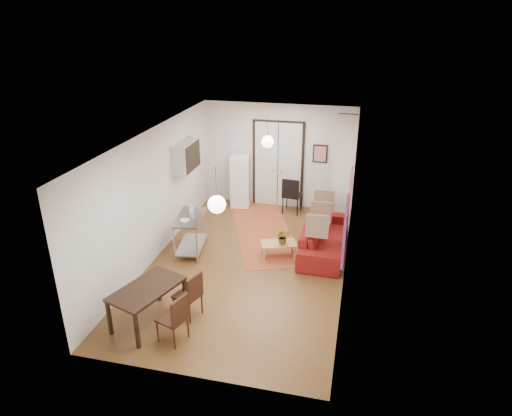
% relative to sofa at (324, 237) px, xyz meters
% --- Properties ---
extents(floor, '(7.00, 7.00, 0.00)m').
position_rel_sofa_xyz_m(floor, '(-1.56, -0.99, -0.35)').
color(floor, brown).
rests_on(floor, ground).
extents(ceiling, '(4.20, 7.00, 0.02)m').
position_rel_sofa_xyz_m(ceiling, '(-1.56, -0.99, 2.55)').
color(ceiling, white).
rests_on(ceiling, wall_back).
extents(wall_back, '(4.20, 0.02, 2.90)m').
position_rel_sofa_xyz_m(wall_back, '(-1.56, 2.51, 1.10)').
color(wall_back, white).
rests_on(wall_back, floor).
extents(wall_front, '(4.20, 0.02, 2.90)m').
position_rel_sofa_xyz_m(wall_front, '(-1.56, -4.49, 1.10)').
color(wall_front, white).
rests_on(wall_front, floor).
extents(wall_left, '(0.02, 7.00, 2.90)m').
position_rel_sofa_xyz_m(wall_left, '(-3.66, -0.99, 1.10)').
color(wall_left, white).
rests_on(wall_left, floor).
extents(wall_right, '(0.02, 7.00, 2.90)m').
position_rel_sofa_xyz_m(wall_right, '(0.54, -0.99, 1.10)').
color(wall_right, white).
rests_on(wall_right, floor).
extents(double_doors, '(1.44, 0.06, 2.50)m').
position_rel_sofa_xyz_m(double_doors, '(-1.56, 2.46, 0.85)').
color(double_doors, white).
rests_on(double_doors, wall_back).
extents(stub_partition, '(0.50, 0.10, 2.90)m').
position_rel_sofa_xyz_m(stub_partition, '(0.29, 1.56, 1.10)').
color(stub_partition, white).
rests_on(stub_partition, floor).
extents(wall_cabinet, '(0.35, 1.00, 0.70)m').
position_rel_sofa_xyz_m(wall_cabinet, '(-3.48, 0.51, 1.55)').
color(wall_cabinet, silver).
rests_on(wall_cabinet, wall_left).
extents(painting_popart, '(0.05, 1.00, 1.00)m').
position_rel_sofa_xyz_m(painting_popart, '(0.51, -2.24, 1.30)').
color(painting_popart, red).
rests_on(painting_popart, wall_right).
extents(painting_abstract, '(0.05, 0.50, 0.60)m').
position_rel_sofa_xyz_m(painting_abstract, '(0.51, -0.19, 1.45)').
color(painting_abstract, '#EEDFC6').
rests_on(painting_abstract, wall_right).
extents(poster_back, '(0.40, 0.03, 0.50)m').
position_rel_sofa_xyz_m(poster_back, '(-0.41, 2.48, 1.25)').
color(poster_back, red).
rests_on(poster_back, wall_back).
extents(print_left, '(0.03, 0.44, 0.54)m').
position_rel_sofa_xyz_m(print_left, '(-3.63, 1.01, 1.60)').
color(print_left, brown).
rests_on(print_left, wall_left).
extents(pendant_back, '(0.30, 0.30, 0.80)m').
position_rel_sofa_xyz_m(pendant_back, '(-1.56, 1.01, 1.90)').
color(pendant_back, silver).
rests_on(pendant_back, ceiling).
extents(pendant_front, '(0.30, 0.30, 0.80)m').
position_rel_sofa_xyz_m(pendant_front, '(-1.56, -2.99, 1.90)').
color(pendant_front, silver).
rests_on(pendant_front, ceiling).
extents(kilim_rug, '(2.51, 3.76, 0.01)m').
position_rel_sofa_xyz_m(kilim_rug, '(-1.54, 0.57, -0.34)').
color(kilim_rug, '#C65631').
rests_on(kilim_rug, floor).
extents(sofa, '(2.40, 0.97, 0.70)m').
position_rel_sofa_xyz_m(sofa, '(0.00, 0.00, 0.00)').
color(sofa, maroon).
rests_on(sofa, floor).
extents(coffee_table, '(0.89, 0.67, 0.35)m').
position_rel_sofa_xyz_m(coffee_table, '(-0.97, -0.52, -0.05)').
color(coffee_table, tan).
rests_on(coffee_table, floor).
extents(potted_plant, '(0.35, 0.38, 0.34)m').
position_rel_sofa_xyz_m(potted_plant, '(-0.87, -0.52, 0.17)').
color(potted_plant, '#3B6E31').
rests_on(potted_plant, coffee_table).
extents(kitchen_counter, '(0.74, 1.24, 0.89)m').
position_rel_sofa_xyz_m(kitchen_counter, '(-2.97, -0.75, 0.23)').
color(kitchen_counter, '#AFB1B4').
rests_on(kitchen_counter, floor).
extents(bowl, '(0.25, 0.25, 0.05)m').
position_rel_sofa_xyz_m(bowl, '(-2.97, -1.05, 0.57)').
color(bowl, silver).
rests_on(bowl, kitchen_counter).
extents(soap_bottle, '(0.10, 0.10, 0.19)m').
position_rel_sofa_xyz_m(soap_bottle, '(-3.02, -0.50, 0.64)').
color(soap_bottle, '#538EB4').
rests_on(soap_bottle, kitchen_counter).
extents(fridge, '(0.59, 0.59, 1.47)m').
position_rel_sofa_xyz_m(fridge, '(-2.58, 2.16, 0.39)').
color(fridge, white).
rests_on(fridge, floor).
extents(dining_table, '(1.12, 1.47, 0.72)m').
position_rel_sofa_xyz_m(dining_table, '(-2.77, -3.40, 0.29)').
color(dining_table, black).
rests_on(dining_table, floor).
extents(dining_chair_near, '(0.54, 0.66, 0.90)m').
position_rel_sofa_xyz_m(dining_chair_near, '(-2.17, -2.96, 0.17)').
color(dining_chair_near, '#341D10').
rests_on(dining_chair_near, floor).
extents(dining_chair_far, '(0.54, 0.66, 0.90)m').
position_rel_sofa_xyz_m(dining_chair_far, '(-2.17, -3.66, 0.17)').
color(dining_chair_far, '#341D10').
rests_on(dining_chair_far, floor).
extents(black_side_chair, '(0.52, 0.52, 1.03)m').
position_rel_sofa_xyz_m(black_side_chair, '(-1.07, 2.12, 0.26)').
color(black_side_chair, black).
rests_on(black_side_chair, floor).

